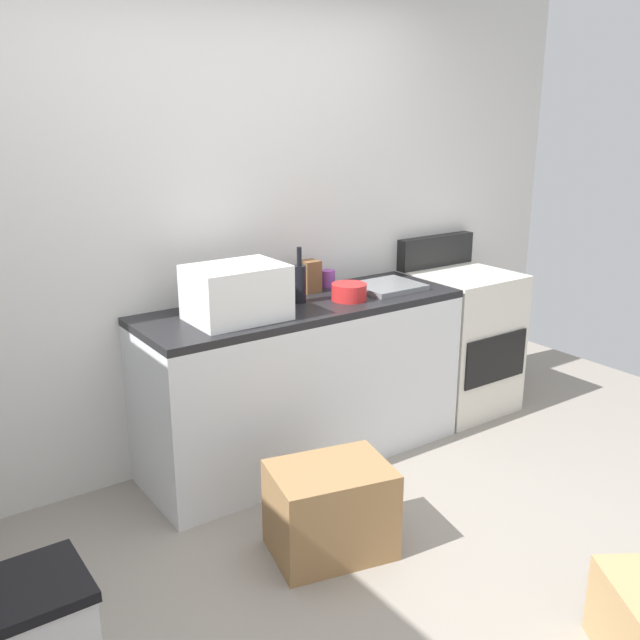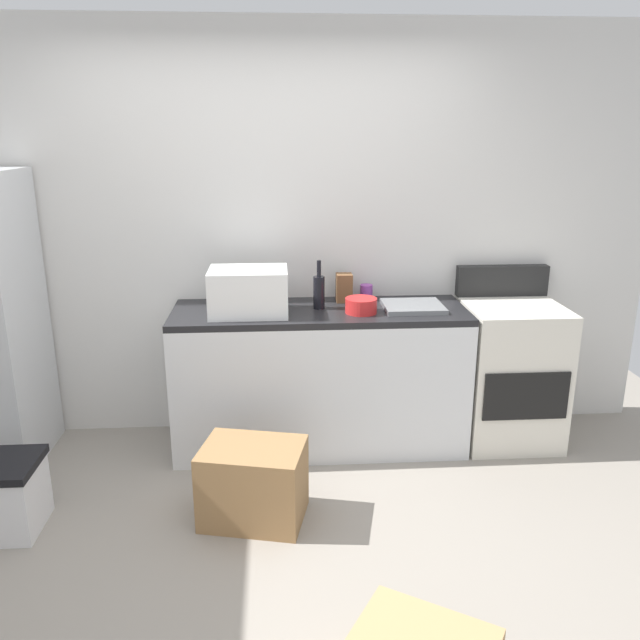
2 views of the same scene
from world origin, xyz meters
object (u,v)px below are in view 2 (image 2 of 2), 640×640
at_px(stove_oven, 509,370).
at_px(coffee_mug, 366,292).
at_px(mixing_bowl, 361,305).
at_px(microwave, 249,292).
at_px(cardboard_box_small, 253,483).
at_px(knife_block, 344,288).
at_px(wine_bottle, 319,291).

bearing_deg(stove_oven, coffee_mug, 167.69).
bearing_deg(mixing_bowl, microwave, 177.42).
bearing_deg(cardboard_box_small, coffee_mug, 54.96).
distance_m(coffee_mug, cardboard_box_small, 1.45).
height_order(knife_block, mixing_bowl, knife_block).
bearing_deg(knife_block, stove_oven, -9.17).
bearing_deg(knife_block, microwave, -158.14).
bearing_deg(stove_oven, cardboard_box_small, -153.20).
bearing_deg(mixing_bowl, coffee_mug, 76.28).
distance_m(microwave, wine_bottle, 0.43).
relative_size(microwave, coffee_mug, 4.60).
distance_m(knife_block, mixing_bowl, 0.28).
relative_size(coffee_mug, cardboard_box_small, 0.19).
bearing_deg(mixing_bowl, stove_oven, 5.72).
bearing_deg(wine_bottle, coffee_mug, 29.71).
xyz_separation_m(microwave, coffee_mug, (0.74, 0.27, -0.09)).
distance_m(microwave, cardboard_box_small, 1.12).
bearing_deg(knife_block, cardboard_box_small, -119.80).
distance_m(microwave, knife_block, 0.64).
relative_size(coffee_mug, knife_block, 0.56).
distance_m(wine_bottle, mixing_bowl, 0.28).
bearing_deg(stove_oven, knife_block, 170.83).
height_order(stove_oven, coffee_mug, stove_oven).
distance_m(microwave, mixing_bowl, 0.67).
height_order(coffee_mug, cardboard_box_small, coffee_mug).
bearing_deg(microwave, coffee_mug, 19.77).
height_order(microwave, cardboard_box_small, microwave).
bearing_deg(stove_oven, microwave, -177.63).
distance_m(stove_oven, coffee_mug, 1.05).
xyz_separation_m(knife_block, mixing_bowl, (0.07, -0.27, -0.04)).
bearing_deg(microwave, knife_block, 21.86).
height_order(stove_oven, microwave, microwave).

